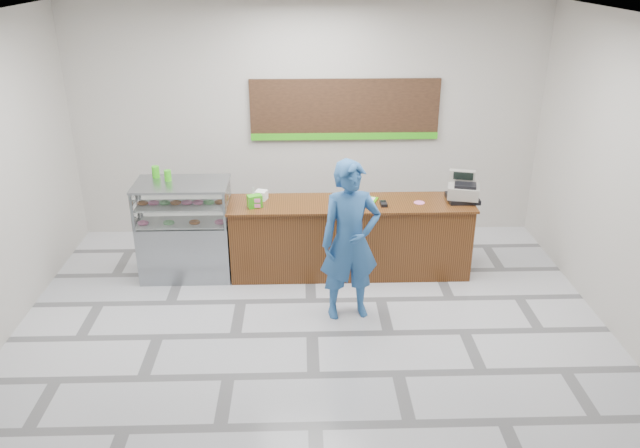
{
  "coord_description": "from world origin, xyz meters",
  "views": [
    {
      "loc": [
        -0.1,
        -6.13,
        4.08
      ],
      "look_at": [
        0.12,
        0.9,
        1.01
      ],
      "focal_mm": 35.0,
      "sensor_mm": 36.0,
      "label": 1
    }
  ],
  "objects_px": {
    "sales_counter": "(350,238)",
    "display_case": "(185,229)",
    "cash_register": "(463,190)",
    "serving_tray": "(364,199)",
    "customer": "(350,241)"
  },
  "relations": [
    {
      "from": "sales_counter",
      "to": "display_case",
      "type": "relative_size",
      "value": 2.45
    },
    {
      "from": "cash_register",
      "to": "serving_tray",
      "type": "relative_size",
      "value": 1.23
    },
    {
      "from": "cash_register",
      "to": "sales_counter",
      "type": "bearing_deg",
      "value": -163.77
    },
    {
      "from": "customer",
      "to": "cash_register",
      "type": "bearing_deg",
      "value": 25.84
    },
    {
      "from": "sales_counter",
      "to": "customer",
      "type": "xyz_separation_m",
      "value": [
        -0.09,
        -1.1,
        0.46
      ]
    },
    {
      "from": "sales_counter",
      "to": "serving_tray",
      "type": "bearing_deg",
      "value": 25.33
    },
    {
      "from": "cash_register",
      "to": "customer",
      "type": "distance_m",
      "value": 1.97
    },
    {
      "from": "sales_counter",
      "to": "cash_register",
      "type": "relative_size",
      "value": 6.45
    },
    {
      "from": "serving_tray",
      "to": "cash_register",
      "type": "bearing_deg",
      "value": 19.42
    },
    {
      "from": "sales_counter",
      "to": "customer",
      "type": "relative_size",
      "value": 1.66
    },
    {
      "from": "cash_register",
      "to": "customer",
      "type": "height_order",
      "value": "customer"
    },
    {
      "from": "cash_register",
      "to": "display_case",
      "type": "bearing_deg",
      "value": -164.91
    },
    {
      "from": "customer",
      "to": "serving_tray",
      "type": "bearing_deg",
      "value": 67.14
    },
    {
      "from": "sales_counter",
      "to": "cash_register",
      "type": "height_order",
      "value": "cash_register"
    },
    {
      "from": "sales_counter",
      "to": "customer",
      "type": "height_order",
      "value": "customer"
    }
  ]
}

